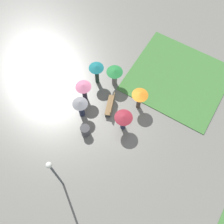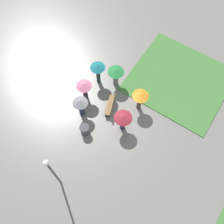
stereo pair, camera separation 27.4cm
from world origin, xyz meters
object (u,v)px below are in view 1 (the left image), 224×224
(trash_bin, at_px, (85,131))
(crowd_person_orange, at_px, (140,97))
(lamp_post, at_px, (55,173))
(crowd_person_pink, at_px, (84,88))
(crowd_person_green, at_px, (115,74))
(crowd_person_teal, at_px, (96,70))
(crowd_person_grey, at_px, (80,106))
(crowd_person_maroon, at_px, (123,119))
(park_bench, at_px, (111,105))

(trash_bin, bearing_deg, crowd_person_orange, 150.32)
(lamp_post, bearing_deg, crowd_person_pink, -159.39)
(lamp_post, height_order, crowd_person_green, lamp_post)
(trash_bin, relative_size, crowd_person_orange, 0.44)
(lamp_post, xyz_separation_m, crowd_person_teal, (-7.34, -2.18, -1.38))
(lamp_post, distance_m, crowd_person_pink, 6.25)
(crowd_person_grey, distance_m, crowd_person_maroon, 2.94)
(trash_bin, xyz_separation_m, crowd_person_teal, (-3.79, -1.51, 1.09))
(crowd_person_orange, bearing_deg, lamp_post, 171.93)
(lamp_post, distance_m, crowd_person_teal, 7.78)
(crowd_person_teal, bearing_deg, crowd_person_orange, -151.57)
(trash_bin, bearing_deg, lamp_post, 10.76)
(crowd_person_pink, relative_size, crowd_person_green, 1.11)
(crowd_person_grey, bearing_deg, crowd_person_orange, 122.63)
(lamp_post, height_order, crowd_person_grey, lamp_post)
(crowd_person_green, bearing_deg, crowd_person_pink, -148.59)
(trash_bin, relative_size, crowd_person_maroon, 0.47)
(lamp_post, relative_size, crowd_person_orange, 2.42)
(crowd_person_maroon, relative_size, crowd_person_teal, 0.90)
(crowd_person_maroon, distance_m, crowd_person_green, 3.48)
(trash_bin, xyz_separation_m, crowd_person_maroon, (-1.64, 1.90, 0.92))
(crowd_person_pink, xyz_separation_m, crowd_person_grey, (1.12, 0.49, -0.16))
(crowd_person_teal, bearing_deg, lamp_post, 139.02)
(crowd_person_teal, bearing_deg, park_bench, 178.17)
(trash_bin, distance_m, crowd_person_green, 4.39)
(park_bench, relative_size, crowd_person_maroon, 0.91)
(lamp_post, bearing_deg, crowd_person_grey, -160.16)
(crowd_person_grey, bearing_deg, crowd_person_green, 161.87)
(park_bench, xyz_separation_m, crowd_person_orange, (-1.08, 1.57, 0.97))
(lamp_post, relative_size, crowd_person_teal, 2.28)
(lamp_post, relative_size, trash_bin, 5.43)
(crowd_person_grey, bearing_deg, crowd_person_teal, -176.57)
(crowd_person_teal, bearing_deg, crowd_person_maroon, -179.83)
(crowd_person_maroon, bearing_deg, crowd_person_teal, -60.96)
(crowd_person_maroon, xyz_separation_m, crowd_person_orange, (-1.90, 0.12, 0.09))
(park_bench, bearing_deg, crowd_person_maroon, 40.63)
(crowd_person_pink, distance_m, crowd_person_orange, 3.75)
(lamp_post, distance_m, crowd_person_maroon, 5.55)
(crowd_person_green, bearing_deg, crowd_person_teal, 172.48)
(trash_bin, xyz_separation_m, crowd_person_pink, (-2.15, -1.47, 1.03))
(park_bench, relative_size, trash_bin, 1.95)
(crowd_person_maroon, xyz_separation_m, crowd_person_green, (-2.66, -2.25, -0.08))
(trash_bin, distance_m, crowd_person_orange, 4.20)
(crowd_person_green, xyz_separation_m, crowd_person_teal, (0.50, -1.15, 0.25))
(park_bench, relative_size, lamp_post, 0.36)
(crowd_person_orange, xyz_separation_m, crowd_person_teal, (-0.25, -3.52, 0.08))
(lamp_post, xyz_separation_m, crowd_person_grey, (-4.57, -1.65, -1.60))
(lamp_post, bearing_deg, crowd_person_orange, 169.25)
(park_bench, height_order, trash_bin, park_bench)
(crowd_person_grey, height_order, crowd_person_teal, crowd_person_teal)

